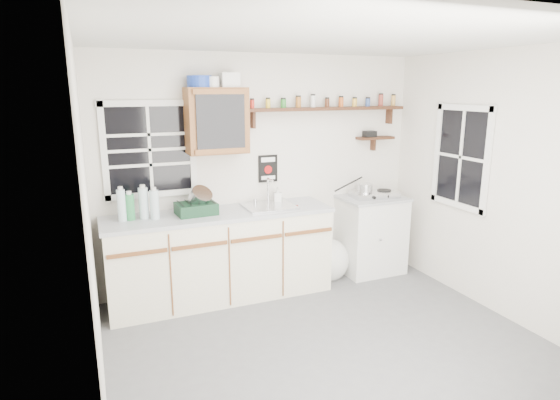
{
  "coord_description": "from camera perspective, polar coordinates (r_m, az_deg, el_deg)",
  "views": [
    {
      "loc": [
        -1.77,
        -3.15,
        2.14
      ],
      "look_at": [
        -0.24,
        0.55,
        1.18
      ],
      "focal_mm": 30.0,
      "sensor_mm": 36.0,
      "label": 1
    }
  ],
  "objects": [
    {
      "name": "water_bottles",
      "position": [
        4.63,
        -16.91,
        -0.53
      ],
      "size": [
        0.38,
        0.14,
        0.33
      ],
      "color": "silver",
      "rests_on": "main_cabinet"
    },
    {
      "name": "window_back",
      "position": [
        4.81,
        -15.61,
        5.92
      ],
      "size": [
        0.93,
        0.03,
        0.98
      ],
      "color": "black",
      "rests_on": "wall_back"
    },
    {
      "name": "upper_cabinet",
      "position": [
        4.77,
        -7.73,
        9.56
      ],
      "size": [
        0.6,
        0.32,
        0.65
      ],
      "color": "brown",
      "rests_on": "wall_back"
    },
    {
      "name": "saucepan",
      "position": [
        5.43,
        10.24,
        1.46
      ],
      "size": [
        0.42,
        0.21,
        0.18
      ],
      "rotation": [
        0.0,
        0.0,
        -0.17
      ],
      "color": "silver",
      "rests_on": "hotplate"
    },
    {
      "name": "rag",
      "position": [
        4.89,
        1.45,
        -0.87
      ],
      "size": [
        0.17,
        0.16,
        0.02
      ],
      "primitive_type": "cube",
      "rotation": [
        0.0,
        0.0,
        -0.42
      ],
      "color": "maroon",
      "rests_on": "main_cabinet"
    },
    {
      "name": "room",
      "position": [
        3.72,
        6.6,
        -0.47
      ],
      "size": [
        3.64,
        3.24,
        2.54
      ],
      "color": "#545456",
      "rests_on": "ground"
    },
    {
      "name": "spice_shelf",
      "position": [
        5.3,
        5.83,
        11.13
      ],
      "size": [
        1.91,
        0.18,
        0.35
      ],
      "color": "black",
      "rests_on": "wall_back"
    },
    {
      "name": "warning_sign",
      "position": [
        5.15,
        -1.48,
        3.85
      ],
      "size": [
        0.22,
        0.02,
        0.3
      ],
      "color": "black",
      "rests_on": "wall_back"
    },
    {
      "name": "trash_bag",
      "position": [
        5.45,
        5.99,
        -7.26
      ],
      "size": [
        0.45,
        0.41,
        0.51
      ],
      "color": "silver",
      "rests_on": "floor"
    },
    {
      "name": "main_cabinet",
      "position": [
        4.9,
        -7.19,
        -6.67
      ],
      "size": [
        2.31,
        0.63,
        0.92
      ],
      "color": "beige",
      "rests_on": "floor"
    },
    {
      "name": "hotplate",
      "position": [
        5.52,
        11.44,
        0.7
      ],
      "size": [
        0.56,
        0.33,
        0.08
      ],
      "rotation": [
        0.0,
        0.0,
        -0.1
      ],
      "color": "silver",
      "rests_on": "right_cabinet"
    },
    {
      "name": "sink",
      "position": [
        4.93,
        -1.34,
        -0.74
      ],
      "size": [
        0.52,
        0.44,
        0.29
      ],
      "color": "silver",
      "rests_on": "main_cabinet"
    },
    {
      "name": "soap_bottle",
      "position": [
        5.08,
        -0.29,
        0.58
      ],
      "size": [
        0.1,
        0.1,
        0.18
      ],
      "primitive_type": "imported",
      "rotation": [
        0.0,
        0.0,
        -0.27
      ],
      "color": "silver",
      "rests_on": "main_cabinet"
    },
    {
      "name": "secondary_shelf",
      "position": [
        5.65,
        11.31,
        7.49
      ],
      "size": [
        0.45,
        0.16,
        0.24
      ],
      "color": "black",
      "rests_on": "wall_back"
    },
    {
      "name": "right_cabinet",
      "position": [
        5.66,
        11.0,
        -4.11
      ],
      "size": [
        0.73,
        0.57,
        0.91
      ],
      "color": "silver",
      "rests_on": "floor"
    },
    {
      "name": "window_right",
      "position": [
        5.18,
        21.22,
        4.9
      ],
      "size": [
        0.03,
        0.78,
        1.08
      ],
      "color": "black",
      "rests_on": "wall_back"
    },
    {
      "name": "upper_cabinet_clutter",
      "position": [
        4.74,
        -8.41,
        14.16
      ],
      "size": [
        0.51,
        0.24,
        0.14
      ],
      "color": "#173398",
      "rests_on": "upper_cabinet"
    },
    {
      "name": "dish_rack",
      "position": [
        4.71,
        -10.03,
        -0.6
      ],
      "size": [
        0.4,
        0.31,
        0.29
      ],
      "rotation": [
        0.0,
        0.0,
        0.07
      ],
      "color": "black",
      "rests_on": "main_cabinet"
    }
  ]
}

